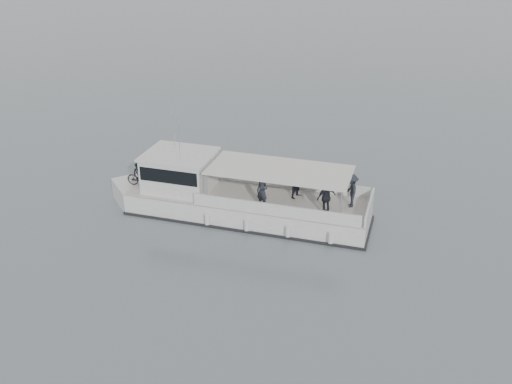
% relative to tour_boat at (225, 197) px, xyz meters
% --- Properties ---
extents(ground, '(1400.00, 1400.00, 0.00)m').
position_rel_tour_boat_xyz_m(ground, '(-4.18, -2.27, -1.03)').
color(ground, slate).
rests_on(ground, ground).
extents(tour_boat, '(15.01, 6.19, 6.26)m').
position_rel_tour_boat_xyz_m(tour_boat, '(0.00, 0.00, 0.00)').
color(tour_boat, white).
rests_on(tour_boat, ground).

